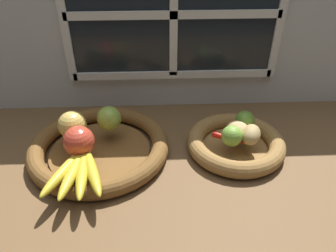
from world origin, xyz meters
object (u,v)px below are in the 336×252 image
Objects in this scene: fruit_bowl_left at (99,147)px; apple_golden_left at (72,125)px; fruit_bowl_right at (235,143)px; apple_red_front at (79,141)px; potato_small at (251,135)px; apple_green_back at (109,118)px; potato_large at (237,130)px; lime_near at (232,136)px; banana_bunch_front at (78,170)px; chili_pepper at (232,140)px; lime_far at (245,121)px.

apple_golden_left reaches higher than fruit_bowl_left.
apple_golden_left is at bearing 177.58° from fruit_bowl_right.
apple_red_front is (-3.61, -5.66, 6.40)cm from fruit_bowl_left.
apple_green_back is at bearing 167.64° from potato_small.
potato_large is at bearing -2.42° from apple_golden_left.
potato_large is 4.33cm from lime_near.
apple_red_front is at bearing -122.57° from fruit_bowl_left.
apple_red_front reaches higher than lime_near.
banana_bunch_front is 39.54cm from lime_near.
lime_near is 1.98cm from chili_pepper.
apple_red_front is at bearing -176.51° from potato_small.
lime_near reaches higher than potato_large.
fruit_bowl_right is at bearing 90.16° from chili_pepper.
apple_red_front is at bearing -168.23° from lime_far.
fruit_bowl_right is at bearing -8.75° from apple_green_back.
fruit_bowl_left is at bearing 180.00° from fruit_bowl_right.
apple_green_back is at bearing 60.38° from apple_red_front.
lime_near is at bearing -7.36° from apple_golden_left.
apple_golden_left is at bearing 104.62° from banana_bunch_front.
lime_far reaches higher than chili_pepper.
apple_green_back is 38.04cm from lime_far.
apple_green_back is 34.05cm from lime_near.
lime_near is 8.80cm from lime_far.
apple_red_front is 1.09× the size of potato_small.
apple_green_back is 35.65cm from potato_large.
potato_small is (38.15, -8.36, -0.96)cm from apple_green_back.
fruit_bowl_left is 4.99× the size of apple_golden_left.
chili_pepper is at bearing 15.19° from banana_bunch_front.
fruit_bowl_left is 8.45cm from apple_green_back.
potato_small is at bearing 13.75° from banana_bunch_front.
fruit_bowl_left is 9.28cm from apple_red_front.
potato_large is 1.18× the size of lime_far.
apple_red_front is 39.78cm from chili_pepper.
banana_bunch_front is at bearing -75.38° from apple_golden_left.
potato_large is at bearing 7.76° from apple_red_front.
apple_green_back reaches higher than fruit_bowl_right.
apple_green_back is at bearing 177.21° from lime_far.
potato_small is (2.94, -2.94, 4.92)cm from fruit_bowl_right.
banana_bunch_front is at bearing -166.25° from potato_small.
potato_small is at bearing 3.49° from apple_red_front.
lime_far is 0.51× the size of chili_pepper.
apple_red_front reaches higher than fruit_bowl_right.
fruit_bowl_left is at bearing 174.27° from lime_near.
banana_bunch_front is (-40.60, -13.60, 3.81)cm from fruit_bowl_right.
fruit_bowl_left is 14.38cm from banana_bunch_front.
lime_far is at bearing 2.02° from apple_golden_left.
chili_pepper is (42.71, -4.99, -2.92)cm from apple_golden_left.
potato_large is at bearing 18.52° from banana_bunch_front.
chili_pepper is (-4.87, -0.15, -1.54)cm from potato_small.
banana_bunch_front is at bearing -161.48° from fruit_bowl_right.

